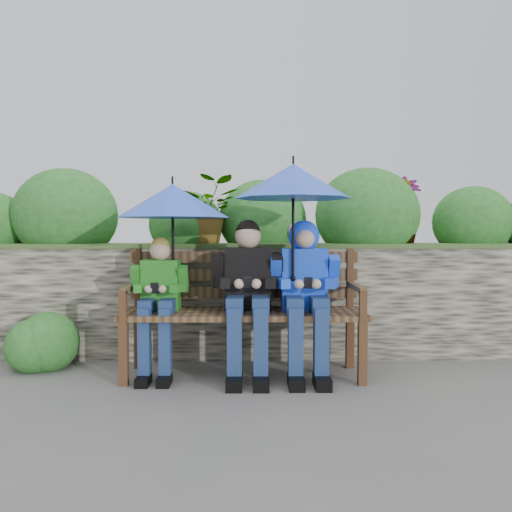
{
  "coord_description": "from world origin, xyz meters",
  "views": [
    {
      "loc": [
        -0.03,
        -3.78,
        1.15
      ],
      "look_at": [
        0.0,
        0.1,
        0.95
      ],
      "focal_mm": 35.0,
      "sensor_mm": 36.0,
      "label": 1
    }
  ],
  "objects_px": {
    "park_bench": "(244,303)",
    "boy_left": "(159,296)",
    "umbrella_right": "(293,181)",
    "boy_middle": "(248,289)",
    "umbrella_left": "(173,201)",
    "boy_right": "(305,283)"
  },
  "relations": [
    {
      "from": "umbrella_left",
      "to": "umbrella_right",
      "type": "bearing_deg",
      "value": -5.39
    },
    {
      "from": "boy_left",
      "to": "boy_right",
      "type": "bearing_deg",
      "value": -0.02
    },
    {
      "from": "umbrella_right",
      "to": "boy_left",
      "type": "bearing_deg",
      "value": 178.37
    },
    {
      "from": "boy_middle",
      "to": "umbrella_left",
      "type": "bearing_deg",
      "value": 172.91
    },
    {
      "from": "boy_left",
      "to": "park_bench",
      "type": "bearing_deg",
      "value": 7.15
    },
    {
      "from": "park_bench",
      "to": "boy_left",
      "type": "relative_size",
      "value": 1.73
    },
    {
      "from": "boy_left",
      "to": "umbrella_left",
      "type": "relative_size",
      "value": 1.22
    },
    {
      "from": "boy_right",
      "to": "umbrella_right",
      "type": "height_order",
      "value": "umbrella_right"
    },
    {
      "from": "boy_middle",
      "to": "umbrella_left",
      "type": "relative_size",
      "value": 1.38
    },
    {
      "from": "park_bench",
      "to": "boy_right",
      "type": "distance_m",
      "value": 0.52
    },
    {
      "from": "park_bench",
      "to": "boy_middle",
      "type": "xyz_separation_m",
      "value": [
        0.03,
        -0.1,
        0.12
      ]
    },
    {
      "from": "umbrella_right",
      "to": "park_bench",
      "type": "bearing_deg",
      "value": 163.51
    },
    {
      "from": "boy_right",
      "to": "umbrella_right",
      "type": "distance_m",
      "value": 0.8
    },
    {
      "from": "boy_right",
      "to": "umbrella_left",
      "type": "distance_m",
      "value": 1.23
    },
    {
      "from": "boy_left",
      "to": "umbrella_right",
      "type": "bearing_deg",
      "value": -1.63
    },
    {
      "from": "boy_middle",
      "to": "umbrella_right",
      "type": "height_order",
      "value": "umbrella_right"
    },
    {
      "from": "boy_right",
      "to": "umbrella_right",
      "type": "relative_size",
      "value": 1.27
    },
    {
      "from": "umbrella_left",
      "to": "boy_right",
      "type": "bearing_deg",
      "value": -3.28
    },
    {
      "from": "park_bench",
      "to": "umbrella_right",
      "type": "distance_m",
      "value": 1.04
    },
    {
      "from": "boy_left",
      "to": "umbrella_right",
      "type": "xyz_separation_m",
      "value": [
        1.05,
        -0.03,
        0.89
      ]
    },
    {
      "from": "boy_middle",
      "to": "umbrella_right",
      "type": "distance_m",
      "value": 0.91
    },
    {
      "from": "umbrella_left",
      "to": "umbrella_right",
      "type": "height_order",
      "value": "umbrella_right"
    }
  ]
}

